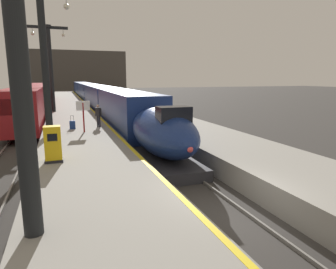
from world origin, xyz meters
The scene contains 17 objects.
ground_plane centered at (0.00, 0.00, 0.00)m, with size 260.00×260.00×0.00m, color #33302D.
platform_left centered at (-4.05, 24.75, 0.53)m, with size 4.80×110.00×1.05m, color gray.
platform_right centered at (4.05, 24.75, 0.53)m, with size 4.80×110.00×1.05m, color gray.
platform_left_safety_stripe centered at (-1.77, 24.75, 1.05)m, with size 0.20×107.80×0.01m, color yellow.
rail_main_left centered at (-0.75, 27.50, 0.06)m, with size 0.08×110.00×0.12m, color slate.
rail_main_right centered at (0.75, 27.50, 0.06)m, with size 0.08×110.00×0.12m, color slate.
rail_secondary_left centered at (-8.85, 27.50, 0.06)m, with size 0.08×110.00×0.12m, color slate.
rail_secondary_right centered at (-7.35, 27.50, 0.06)m, with size 0.08×110.00×0.12m, color slate.
highspeed_train_main centered at (0.00, 40.37, 1.97)m, with size 2.92×75.90×3.60m.
regional_train_adjacent centered at (-8.10, 32.49, 2.13)m, with size 2.85×36.60×3.80m.
station_column_mid centered at (-5.90, 12.43, 6.45)m, with size 4.00×0.68×8.94m.
station_column_far centered at (-5.90, 26.72, 6.52)m, with size 4.00×0.68×9.07m.
passenger_near_edge centered at (-2.52, 14.49, 2.04)m, with size 0.44×0.42×1.69m.
rolling_suitcase centered at (-4.42, 14.24, 1.35)m, with size 0.40×0.22×0.98m.
ticket_machine_yellow centered at (-5.55, 5.58, 1.79)m, with size 0.76×0.62×1.60m.
departure_info_board centered at (-3.72, 12.73, 2.56)m, with size 0.90×0.10×2.12m.
terminus_back_wall centered at (0.00, 102.00, 7.00)m, with size 36.00×2.00×14.00m, color #4C4742.
Camera 1 is at (-5.10, -8.05, 4.71)m, focal length 31.69 mm.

